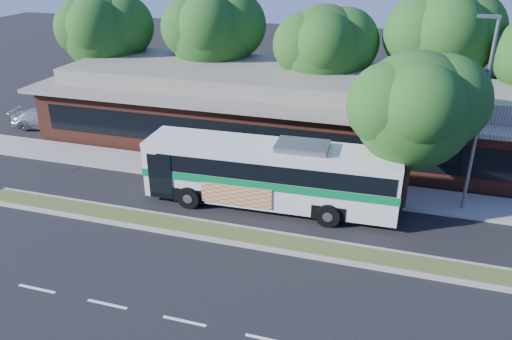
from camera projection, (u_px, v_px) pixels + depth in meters
The scene contains 13 objects.
ground at pixel (233, 244), 21.38m from camera, with size 120.00×120.00×0.00m, color black.
median_strip at pixel (237, 235), 21.87m from camera, with size 26.00×1.10×0.15m, color #405222.
sidewalk at pixel (272, 180), 26.91m from camera, with size 44.00×2.60×0.12m, color gray.
parking_lot at pixel (37, 126), 34.80m from camera, with size 14.00×12.00×0.01m, color black.
plaza_building at pixel (299, 107), 31.76m from camera, with size 33.20×11.20×4.45m.
lamp_post at pixel (480, 113), 22.01m from camera, with size 0.93×0.18×9.07m.
tree_bg_a at pixel (110, 31), 35.89m from camera, with size 6.47×5.80×8.63m.
tree_bg_b at pixel (219, 30), 34.54m from camera, with size 6.69×6.00×9.00m.
tree_bg_c at pixel (330, 47), 31.80m from camera, with size 6.24×5.60×8.26m.
tree_bg_d at pixel (448, 37), 30.48m from camera, with size 6.91×6.20×9.37m.
transit_bus at pixel (271, 170), 23.71m from camera, with size 12.21×3.16×3.40m.
sedan at pixel (46, 119), 34.23m from camera, with size 1.87×4.59×1.33m, color #B2B5B9.
sidewalk_tree at pixel (423, 108), 22.07m from camera, with size 5.89×5.28×7.60m.
Camera 1 is at (6.20, -17.00, 11.87)m, focal length 35.00 mm.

